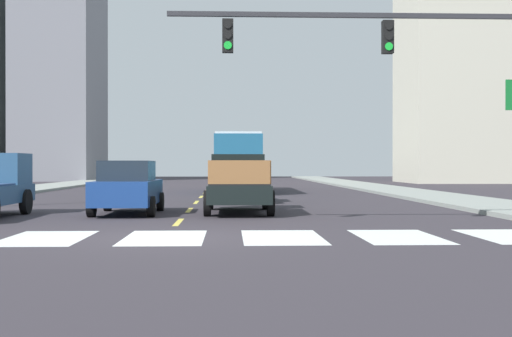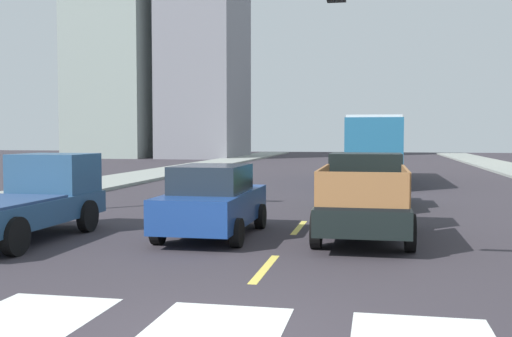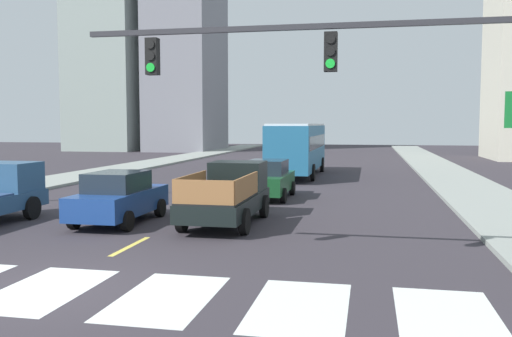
{
  "view_description": "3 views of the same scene",
  "coord_description": "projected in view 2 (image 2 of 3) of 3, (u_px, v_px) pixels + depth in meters",
  "views": [
    {
      "loc": [
        1.41,
        -14.66,
        1.57
      ],
      "look_at": [
        2.48,
        12.57,
        1.44
      ],
      "focal_mm": 47.28,
      "sensor_mm": 36.0,
      "label": 1
    },
    {
      "loc": [
        1.97,
        -6.76,
        2.44
      ],
      "look_at": [
        -0.64,
        6.36,
        1.7
      ],
      "focal_mm": 42.46,
      "sensor_mm": 36.0,
      "label": 2
    },
    {
      "loc": [
        6.3,
        -9.69,
        3.3
      ],
      "look_at": [
        1.45,
        13.81,
        1.36
      ],
      "focal_mm": 38.63,
      "sensor_mm": 36.0,
      "label": 3
    }
  ],
  "objects": [
    {
      "name": "sidewalk_left",
      "position": [
        74.0,
        188.0,
        26.95
      ],
      "size": [
        3.58,
        110.0,
        0.15
      ],
      "primitive_type": "cube",
      "color": "gray",
      "rests_on": "ground"
    },
    {
      "name": "crosswalk_stripe_2",
      "position": [
        9.0,
        328.0,
        7.63
      ],
      "size": [
        1.73,
        3.09,
        0.01
      ],
      "primitive_type": "cube",
      "color": "silver",
      "rests_on": "ground"
    },
    {
      "name": "lane_dash_0",
      "position": [
        265.0,
        268.0,
        11.05
      ],
      "size": [
        0.16,
        2.4,
        0.01
      ],
      "primitive_type": "cube",
      "color": "#DEC74F",
      "rests_on": "ground"
    },
    {
      "name": "lane_dash_1",
      "position": [
        299.0,
        227.0,
        15.95
      ],
      "size": [
        0.16,
        2.4,
        0.01
      ],
      "primitive_type": "cube",
      "color": "#DEC74F",
      "rests_on": "ground"
    },
    {
      "name": "lane_dash_2",
      "position": [
        317.0,
        206.0,
        20.85
      ],
      "size": [
        0.16,
        2.4,
        0.01
      ],
      "primitive_type": "cube",
      "color": "#DEC74F",
      "rests_on": "ground"
    },
    {
      "name": "lane_dash_3",
      "position": [
        329.0,
        192.0,
        25.74
      ],
      "size": [
        0.16,
        2.4,
        0.01
      ],
      "primitive_type": "cube",
      "color": "#DEC74F",
      "rests_on": "ground"
    },
    {
      "name": "lane_dash_4",
      "position": [
        336.0,
        183.0,
        30.64
      ],
      "size": [
        0.16,
        2.4,
        0.01
      ],
      "primitive_type": "cube",
      "color": "#DEC74F",
      "rests_on": "ground"
    },
    {
      "name": "lane_dash_5",
      "position": [
        342.0,
        176.0,
        35.53
      ],
      "size": [
        0.16,
        2.4,
        0.01
      ],
      "primitive_type": "cube",
      "color": "#DEC74F",
      "rests_on": "ground"
    },
    {
      "name": "lane_dash_6",
      "position": [
        346.0,
        171.0,
        40.43
      ],
      "size": [
        0.16,
        2.4,
        0.01
      ],
      "primitive_type": "cube",
      "color": "#DEC74F",
      "rests_on": "ground"
    },
    {
      "name": "lane_dash_7",
      "position": [
        349.0,
        167.0,
        45.33
      ],
      "size": [
        0.16,
        2.4,
        0.01
      ],
      "primitive_type": "cube",
      "color": "#DEC74F",
      "rests_on": "ground"
    },
    {
      "name": "pickup_stakebed",
      "position": [
        365.0,
        197.0,
        14.72
      ],
      "size": [
        2.18,
        5.2,
        1.96
      ],
      "rotation": [
        0.0,
        0.0,
        0.03
      ],
      "color": "black",
      "rests_on": "ground"
    },
    {
      "name": "pickup_dark",
      "position": [
        28.0,
        199.0,
        14.34
      ],
      "size": [
        2.18,
        5.2,
        1.96
      ],
      "rotation": [
        0.0,
        0.0,
        0.02
      ],
      "color": "#2A4F73",
      "rests_on": "ground"
    },
    {
      "name": "city_bus",
      "position": [
        374.0,
        144.0,
        31.15
      ],
      "size": [
        2.72,
        10.8,
        3.32
      ],
      "rotation": [
        0.0,
        0.0,
        -0.03
      ],
      "color": "#215F88",
      "rests_on": "ground"
    },
    {
      "name": "sedan_far",
      "position": [
        213.0,
        201.0,
        14.56
      ],
      "size": [
        2.02,
        4.4,
        1.72
      ],
      "rotation": [
        0.0,
        0.0,
        0.01
      ],
      "color": "navy",
      "rests_on": "ground"
    },
    {
      "name": "sedan_near_left",
      "position": [
        374.0,
        181.0,
        20.64
      ],
      "size": [
        2.02,
        4.4,
        1.72
      ],
      "rotation": [
        0.0,
        0.0,
        -0.04
      ],
      "color": "#184B27",
      "rests_on": "ground"
    },
    {
      "name": "block_mid_left",
      "position": [
        205.0,
        8.0,
        64.76
      ],
      "size": [
        7.63,
        11.67,
        32.0
      ],
      "primitive_type": "cube",
      "color": "gray",
      "rests_on": "ground"
    }
  ]
}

